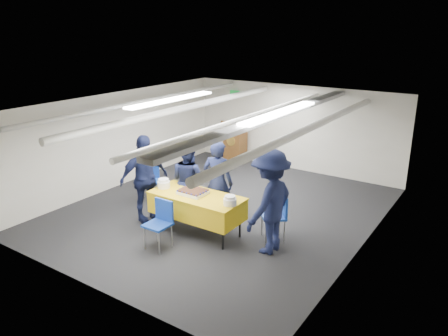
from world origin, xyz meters
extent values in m
plane|color=black|center=(0.00, 0.00, 0.00)|extent=(7.00, 7.00, 0.00)
cube|color=silver|center=(0.00, 3.49, 1.15)|extent=(6.00, 0.02, 2.30)
cube|color=silver|center=(-2.99, 0.00, 1.15)|extent=(0.02, 7.00, 2.30)
cube|color=silver|center=(2.99, 0.00, 1.15)|extent=(0.02, 7.00, 2.30)
cube|color=white|center=(0.00, 0.00, 2.29)|extent=(6.00, 7.00, 0.02)
cylinder|color=silver|center=(-2.00, 0.00, 2.18)|extent=(0.10, 6.90, 0.10)
cylinder|color=silver|center=(-0.90, 0.00, 2.14)|extent=(0.14, 6.90, 0.14)
cylinder|color=silver|center=(0.60, 0.00, 2.10)|extent=(0.10, 6.90, 0.10)
cylinder|color=silver|center=(1.90, 0.00, 2.06)|extent=(0.14, 6.90, 0.14)
cube|color=gray|center=(1.20, 0.00, 2.20)|extent=(0.28, 6.90, 0.08)
cube|color=white|center=(-1.30, 0.00, 2.27)|extent=(0.25, 2.60, 0.04)
cube|color=white|center=(1.30, 0.00, 2.27)|extent=(0.25, 2.60, 0.04)
cube|color=#0C591E|center=(-1.90, 3.47, 1.95)|extent=(0.30, 0.04, 0.12)
cylinder|color=black|center=(-0.59, -1.41, 0.18)|extent=(0.04, 0.04, 0.36)
cylinder|color=black|center=(0.98, -1.41, 0.18)|extent=(0.04, 0.04, 0.36)
cylinder|color=black|center=(-0.59, -0.84, 0.18)|extent=(0.04, 0.04, 0.36)
cylinder|color=black|center=(0.98, -0.84, 0.18)|extent=(0.04, 0.04, 0.36)
cube|color=gold|center=(0.19, -1.12, 0.54)|extent=(1.79, 0.79, 0.39)
cube|color=gold|center=(0.19, -1.12, 0.76)|extent=(1.81, 0.81, 0.03)
cube|color=white|center=(0.10, -1.12, 0.80)|extent=(0.50, 0.40, 0.06)
cube|color=black|center=(0.10, -1.12, 0.84)|extent=(0.48, 0.38, 0.03)
sphere|color=navy|center=(-0.12, -1.30, 0.84)|extent=(0.04, 0.04, 0.04)
sphere|color=navy|center=(-0.12, -0.94, 0.84)|extent=(0.04, 0.04, 0.04)
sphere|color=navy|center=(-0.01, -1.30, 0.84)|extent=(0.04, 0.04, 0.04)
sphere|color=navy|center=(-0.01, -0.94, 0.84)|extent=(0.04, 0.04, 0.04)
sphere|color=navy|center=(0.10, -1.30, 0.84)|extent=(0.04, 0.04, 0.04)
sphere|color=navy|center=(0.10, -0.94, 0.84)|extent=(0.04, 0.04, 0.04)
sphere|color=navy|center=(0.21, -1.30, 0.84)|extent=(0.04, 0.04, 0.04)
sphere|color=navy|center=(0.21, -0.94, 0.84)|extent=(0.04, 0.04, 0.04)
sphere|color=navy|center=(0.32, -1.30, 0.84)|extent=(0.04, 0.04, 0.04)
sphere|color=navy|center=(0.32, -0.94, 0.84)|extent=(0.04, 0.04, 0.04)
sphere|color=navy|center=(-0.14, -1.21, 0.84)|extent=(0.04, 0.04, 0.04)
sphere|color=navy|center=(0.34, -1.21, 0.84)|extent=(0.04, 0.04, 0.04)
sphere|color=navy|center=(-0.14, -1.12, 0.84)|extent=(0.04, 0.04, 0.04)
sphere|color=navy|center=(0.34, -1.12, 0.84)|extent=(0.04, 0.04, 0.04)
sphere|color=navy|center=(-0.14, -1.03, 0.84)|extent=(0.04, 0.04, 0.04)
sphere|color=navy|center=(0.34, -1.03, 0.84)|extent=(0.04, 0.04, 0.04)
cylinder|color=white|center=(-0.57, -1.17, 0.84)|extent=(0.25, 0.25, 0.13)
cylinder|color=white|center=(-0.57, -1.17, 0.93)|extent=(0.20, 0.20, 0.05)
cylinder|color=white|center=(0.97, -1.17, 0.83)|extent=(0.24, 0.24, 0.12)
cylinder|color=white|center=(0.97, -1.17, 0.92)|extent=(0.19, 0.19, 0.05)
cube|color=brown|center=(-1.60, 3.05, 0.55)|extent=(0.55, 0.45, 1.10)
cube|color=brown|center=(-1.60, 3.02, 1.15)|extent=(0.62, 0.53, 0.21)
cylinder|color=gold|center=(-1.60, 2.81, 0.70)|extent=(0.28, 0.02, 0.28)
cylinder|color=gray|center=(-0.17, -2.18, 0.21)|extent=(0.02, 0.02, 0.43)
cylinder|color=gray|center=(0.17, -2.17, 0.21)|extent=(0.02, 0.02, 0.43)
cylinder|color=gray|center=(-0.17, -1.84, 0.21)|extent=(0.02, 0.02, 0.43)
cylinder|color=gray|center=(0.17, -1.83, 0.21)|extent=(0.02, 0.02, 0.43)
cube|color=navy|center=(0.00, -2.01, 0.45)|extent=(0.42, 0.42, 0.04)
cube|color=navy|center=(0.00, -1.82, 0.67)|extent=(0.40, 0.04, 0.40)
cylinder|color=gray|center=(1.28, -0.53, 0.21)|extent=(0.02, 0.02, 0.43)
cylinder|color=gray|center=(1.51, -0.79, 0.21)|extent=(0.02, 0.02, 0.43)
cylinder|color=gray|center=(1.53, -0.31, 0.21)|extent=(0.02, 0.02, 0.43)
cylinder|color=gray|center=(1.76, -0.56, 0.21)|extent=(0.02, 0.02, 0.43)
cube|color=navy|center=(1.52, -0.55, 0.45)|extent=(0.59, 0.59, 0.04)
cube|color=navy|center=(1.66, -0.42, 0.67)|extent=(0.30, 0.32, 0.40)
cylinder|color=gray|center=(-1.73, -0.64, 0.21)|extent=(0.02, 0.02, 0.43)
cylinder|color=gray|center=(-1.45, -0.44, 0.21)|extent=(0.02, 0.02, 0.43)
cylinder|color=gray|center=(-1.93, -0.36, 0.21)|extent=(0.02, 0.02, 0.43)
cylinder|color=gray|center=(-1.65, -0.17, 0.21)|extent=(0.02, 0.02, 0.43)
cube|color=navy|center=(-1.69, -0.40, 0.45)|extent=(0.59, 0.59, 0.04)
cube|color=navy|center=(-1.80, -0.25, 0.67)|extent=(0.35, 0.26, 0.40)
imported|color=black|center=(0.28, -0.54, 0.86)|extent=(0.69, 0.52, 1.71)
imported|color=black|center=(-0.40, -0.62, 0.79)|extent=(0.84, 0.69, 1.59)
imported|color=black|center=(-1.01, -1.25, 0.89)|extent=(0.72, 1.13, 1.78)
imported|color=black|center=(1.67, -0.99, 0.92)|extent=(0.75, 1.23, 1.85)
camera|label=1|loc=(4.86, -7.15, 3.80)|focal=35.00mm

